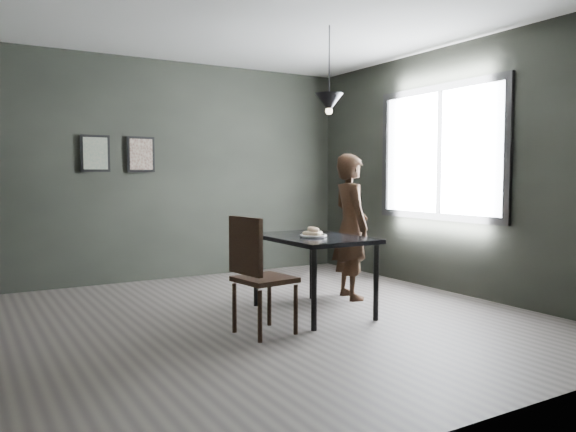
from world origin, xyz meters
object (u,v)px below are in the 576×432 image
cafe_table (313,244)px  white_plate (313,236)px  woman (351,227)px  pendant_lamp (329,103)px  wood_chair (256,268)px

cafe_table → white_plate: bearing=-120.4°
woman → white_plate: bearing=130.9°
pendant_lamp → wood_chair: bearing=-154.7°
woman → wood_chair: bearing=128.0°
wood_chair → white_plate: bearing=15.2°
cafe_table → wood_chair: bearing=-153.7°
wood_chair → woman: bearing=18.2°
woman → cafe_table: bearing=127.9°
cafe_table → woman: (0.72, 0.35, 0.11)m
cafe_table → woman: woman is taller
white_plate → woman: size_ratio=0.15×
wood_chair → pendant_lamp: size_ratio=1.15×
woman → wood_chair: size_ratio=1.57×
woman → wood_chair: woman is taller
white_plate → cafe_table: bearing=59.6°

